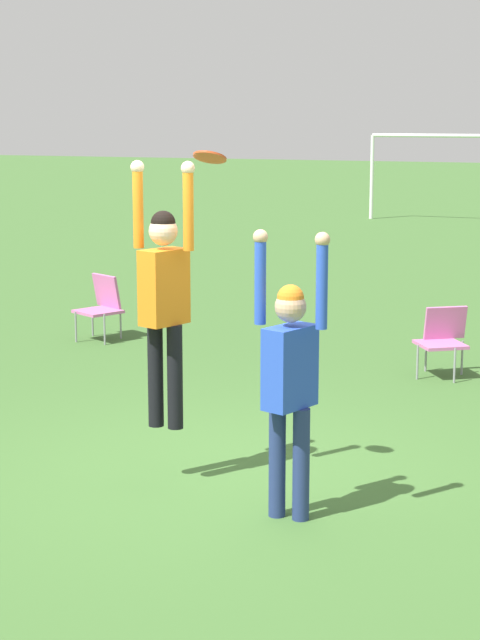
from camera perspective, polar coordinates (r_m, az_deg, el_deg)
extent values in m
plane|color=#3D662D|center=(8.59, -1.30, -8.23)|extent=(120.00, 120.00, 0.00)
cylinder|color=black|center=(8.29, -4.53, -2.94)|extent=(0.12, 0.12, 0.81)
cylinder|color=black|center=(8.21, -3.49, -3.05)|extent=(0.12, 0.12, 0.81)
cube|color=orange|center=(8.11, -4.07, 1.77)|extent=(0.31, 0.42, 0.58)
sphere|color=beige|center=(8.06, -4.12, 4.76)|extent=(0.22, 0.22, 0.22)
sphere|color=black|center=(8.05, -4.12, 5.18)|extent=(0.19, 0.19, 0.19)
cylinder|color=orange|center=(8.14, -5.46, 5.98)|extent=(0.08, 0.08, 0.61)
sphere|color=beige|center=(8.12, -5.50, 8.12)|extent=(0.10, 0.10, 0.10)
cylinder|color=orange|center=(7.95, -2.77, 5.90)|extent=(0.08, 0.08, 0.61)
sphere|color=beige|center=(7.93, -2.79, 8.09)|extent=(0.10, 0.10, 0.10)
cylinder|color=navy|center=(7.61, 2.00, -7.54)|extent=(0.12, 0.12, 0.81)
cylinder|color=navy|center=(7.56, 3.28, -7.70)|extent=(0.12, 0.12, 0.81)
cube|color=blue|center=(7.40, 2.68, -2.53)|extent=(0.32, 0.44, 0.57)
sphere|color=tan|center=(7.31, 2.71, 0.71)|extent=(0.22, 0.22, 0.22)
sphere|color=orange|center=(7.30, 2.71, 1.18)|extent=(0.19, 0.19, 0.19)
cylinder|color=blue|center=(7.36, 1.09, 2.10)|extent=(0.08, 0.08, 0.61)
sphere|color=tan|center=(7.32, 1.10, 4.45)|extent=(0.10, 0.10, 0.10)
cylinder|color=blue|center=(7.21, 4.39, 1.89)|extent=(0.08, 0.08, 0.61)
sphere|color=tan|center=(7.17, 4.42, 4.29)|extent=(0.10, 0.10, 0.10)
cylinder|color=#E04C23|center=(7.83, -1.62, 8.67)|extent=(0.25, 0.23, 0.11)
cylinder|color=gray|center=(11.71, 9.45, -2.23)|extent=(0.02, 0.02, 0.38)
cylinder|color=gray|center=(11.63, 11.38, -2.39)|extent=(0.02, 0.02, 0.38)
cylinder|color=gray|center=(12.09, 9.88, -1.83)|extent=(0.02, 0.02, 0.38)
cylinder|color=gray|center=(12.01, 11.76, -1.98)|extent=(0.02, 0.02, 0.38)
cube|color=#C666A3|center=(11.82, 10.65, -1.29)|extent=(0.66, 0.66, 0.04)
cube|color=#C666A3|center=(11.99, 10.90, -0.14)|extent=(0.44, 0.35, 0.37)
cylinder|color=gray|center=(13.61, -8.75, -0.37)|extent=(0.02, 0.02, 0.39)
cylinder|color=gray|center=(13.40, -7.24, -0.50)|extent=(0.02, 0.02, 0.39)
cylinder|color=gray|center=(13.96, -7.87, -0.06)|extent=(0.02, 0.02, 0.39)
cylinder|color=gray|center=(13.76, -6.38, -0.19)|extent=(0.02, 0.02, 0.39)
cube|color=#C666A3|center=(13.65, -7.58, 0.45)|extent=(0.65, 0.65, 0.04)
cube|color=#C666A3|center=(13.80, -7.13, 1.55)|extent=(0.49, 0.30, 0.42)
cylinder|color=white|center=(30.10, 7.04, 7.57)|extent=(0.10, 0.10, 2.30)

